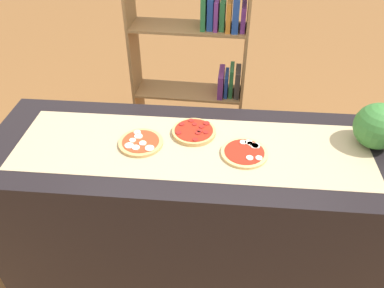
# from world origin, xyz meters

# --- Properties ---
(ground_plane) EXTENTS (12.00, 12.00, 0.00)m
(ground_plane) POSITION_xyz_m (0.00, 0.00, 0.00)
(ground_plane) COLOR brown
(counter) EXTENTS (2.14, 0.75, 0.92)m
(counter) POSITION_xyz_m (0.00, 0.00, 0.46)
(counter) COLOR black
(counter) RESTS_ON ground_plane
(parchment_paper) EXTENTS (1.79, 0.51, 0.00)m
(parchment_paper) POSITION_xyz_m (0.00, 0.00, 0.92)
(parchment_paper) COLOR tan
(parchment_paper) RESTS_ON counter
(pizza_mozzarella_0) EXTENTS (0.23, 0.23, 0.02)m
(pizza_mozzarella_0) POSITION_xyz_m (-0.26, -0.00, 0.93)
(pizza_mozzarella_0) COLOR tan
(pizza_mozzarella_0) RESTS_ON parchment_paper
(pizza_pepperoni_1) EXTENTS (0.23, 0.23, 0.03)m
(pizza_pepperoni_1) POSITION_xyz_m (0.00, 0.11, 0.94)
(pizza_pepperoni_1) COLOR tan
(pizza_pepperoni_1) RESTS_ON parchment_paper
(pizza_mozzarella_2) EXTENTS (0.23, 0.23, 0.02)m
(pizza_mozzarella_2) POSITION_xyz_m (0.27, -0.03, 0.93)
(pizza_mozzarella_2) COLOR #DBB26B
(pizza_mozzarella_2) RESTS_ON parchment_paper
(watermelon) EXTENTS (0.23, 0.23, 0.23)m
(watermelon) POSITION_xyz_m (0.91, 0.10, 1.04)
(watermelon) COLOR #387A33
(watermelon) RESTS_ON counter
(bookshelf) EXTENTS (0.89, 0.32, 1.63)m
(bookshelf) POSITION_xyz_m (-0.02, 1.18, 0.80)
(bookshelf) COLOR #A87A47
(bookshelf) RESTS_ON ground_plane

